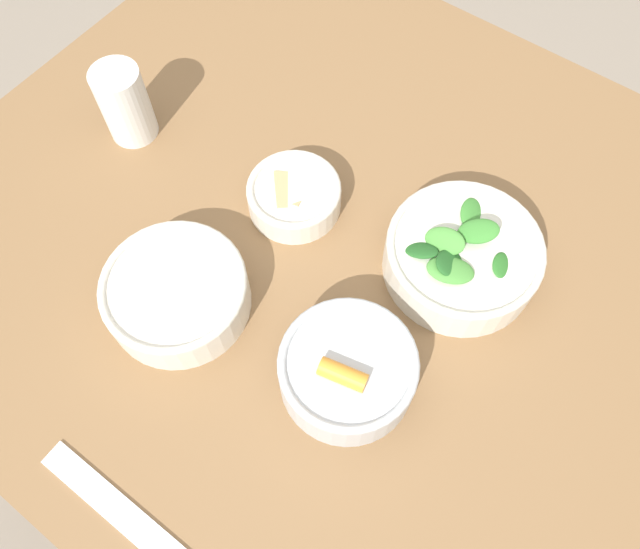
{
  "coord_description": "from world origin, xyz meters",
  "views": [
    {
      "loc": [
        -0.21,
        0.33,
        1.42
      ],
      "look_at": [
        -0.01,
        0.06,
        0.76
      ],
      "focal_mm": 35.0,
      "sensor_mm": 36.0,
      "label": 1
    }
  ],
  "objects_px": {
    "cup": "(125,104)",
    "bowl_carrots": "(348,370)",
    "bowl_beans_hotdog": "(177,294)",
    "bowl_greens": "(462,256)",
    "bowl_cookies": "(294,195)",
    "ruler": "(156,543)"
  },
  "relations": [
    {
      "from": "bowl_carrots",
      "to": "cup",
      "type": "relative_size",
      "value": 1.4
    },
    {
      "from": "ruler",
      "to": "cup",
      "type": "height_order",
      "value": "cup"
    },
    {
      "from": "bowl_beans_hotdog",
      "to": "cup",
      "type": "height_order",
      "value": "cup"
    },
    {
      "from": "ruler",
      "to": "cup",
      "type": "xyz_separation_m",
      "value": [
        0.39,
        -0.37,
        0.05
      ]
    },
    {
      "from": "bowl_carrots",
      "to": "cup",
      "type": "xyz_separation_m",
      "value": [
        0.44,
        -0.12,
        0.02
      ]
    },
    {
      "from": "ruler",
      "to": "bowl_carrots",
      "type": "bearing_deg",
      "value": -102.71
    },
    {
      "from": "ruler",
      "to": "cup",
      "type": "bearing_deg",
      "value": -43.97
    },
    {
      "from": "bowl_carrots",
      "to": "cup",
      "type": "distance_m",
      "value": 0.46
    },
    {
      "from": "bowl_cookies",
      "to": "cup",
      "type": "xyz_separation_m",
      "value": [
        0.25,
        0.03,
        0.03
      ]
    },
    {
      "from": "bowl_greens",
      "to": "bowl_cookies",
      "type": "bearing_deg",
      "value": 11.54
    },
    {
      "from": "bowl_carrots",
      "to": "bowl_cookies",
      "type": "height_order",
      "value": "bowl_carrots"
    },
    {
      "from": "bowl_beans_hotdog",
      "to": "bowl_cookies",
      "type": "xyz_separation_m",
      "value": [
        -0.03,
        -0.19,
        -0.0
      ]
    },
    {
      "from": "bowl_carrots",
      "to": "bowl_greens",
      "type": "bearing_deg",
      "value": -98.21
    },
    {
      "from": "cup",
      "to": "bowl_carrots",
      "type": "bearing_deg",
      "value": 164.81
    },
    {
      "from": "bowl_cookies",
      "to": "ruler",
      "type": "relative_size",
      "value": 0.39
    },
    {
      "from": "bowl_greens",
      "to": "ruler",
      "type": "relative_size",
      "value": 0.61
    },
    {
      "from": "bowl_beans_hotdog",
      "to": "cup",
      "type": "relative_size",
      "value": 1.57
    },
    {
      "from": "bowl_carrots",
      "to": "bowl_cookies",
      "type": "relative_size",
      "value": 1.26
    },
    {
      "from": "bowl_carrots",
      "to": "bowl_beans_hotdog",
      "type": "distance_m",
      "value": 0.22
    },
    {
      "from": "bowl_beans_hotdog",
      "to": "ruler",
      "type": "distance_m",
      "value": 0.27
    },
    {
      "from": "bowl_carrots",
      "to": "bowl_beans_hotdog",
      "type": "bearing_deg",
      "value": 10.34
    },
    {
      "from": "bowl_greens",
      "to": "bowl_cookies",
      "type": "xyz_separation_m",
      "value": [
        0.22,
        0.04,
        -0.01
      ]
    }
  ]
}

